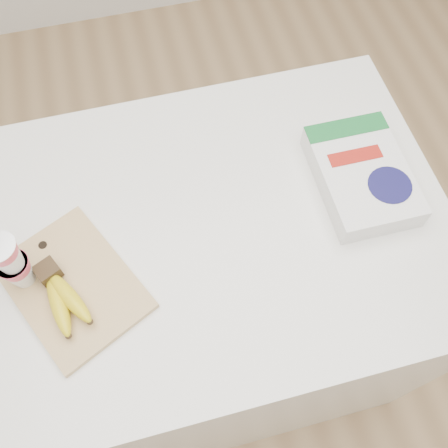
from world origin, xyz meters
name	(u,v)px	position (x,y,z in m)	size (l,w,h in m)	color
room	(171,122)	(0.00, 0.00, 1.35)	(4.00, 4.00, 4.00)	tan
table	(196,298)	(0.00, 0.00, 0.48)	(1.28, 0.85, 0.96)	white
cutting_board	(73,285)	(-0.27, -0.08, 0.97)	(0.24, 0.32, 0.02)	#D3B673
bananas	(62,296)	(-0.29, -0.11, 1.00)	(0.12, 0.19, 0.05)	#382816
yogurt_stack	(11,262)	(-0.37, -0.04, 1.07)	(0.08, 0.07, 0.17)	white
cereal_box	(362,175)	(0.44, 0.02, 0.99)	(0.21, 0.31, 0.07)	white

